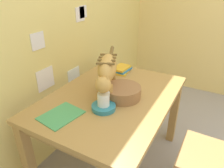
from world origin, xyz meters
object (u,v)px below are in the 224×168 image
(cat, at_px, (107,70))
(wooden_chair_near, at_px, (219,158))
(dining_table, at_px, (112,105))
(saucer_bowl, at_px, (104,107))
(coffee_mug, at_px, (104,99))
(wicker_basket, at_px, (122,92))
(book_stack, at_px, (122,69))
(magazine, at_px, (61,115))

(cat, relative_size, wooden_chair_near, 0.67)
(dining_table, height_order, saucer_bowl, saucer_bowl)
(coffee_mug, bearing_deg, wicker_basket, -11.22)
(book_stack, height_order, wicker_basket, wicker_basket)
(dining_table, height_order, wicker_basket, wicker_basket)
(dining_table, relative_size, saucer_bowl, 7.27)
(magazine, relative_size, wicker_basket, 0.94)
(book_stack, xyz_separation_m, wicker_basket, (-0.44, -0.22, 0.02))
(saucer_bowl, height_order, magazine, saucer_bowl)
(saucer_bowl, xyz_separation_m, wicker_basket, (0.21, -0.04, 0.03))
(book_stack, relative_size, wooden_chair_near, 0.22)
(coffee_mug, relative_size, magazine, 0.48)
(magazine, bearing_deg, wicker_basket, -22.17)
(dining_table, bearing_deg, book_stack, 16.92)
(wooden_chair_near, bearing_deg, saucer_bowl, 105.65)
(saucer_bowl, bearing_deg, coffee_mug, 0.00)
(cat, distance_m, book_stack, 0.51)
(dining_table, bearing_deg, magazine, 157.59)
(wooden_chair_near, bearing_deg, book_stack, 66.09)
(dining_table, distance_m, cat, 0.30)
(saucer_bowl, distance_m, book_stack, 0.68)
(saucer_bowl, xyz_separation_m, coffee_mug, (0.00, 0.00, 0.06))
(book_stack, bearing_deg, cat, -167.64)
(magazine, bearing_deg, cat, -9.81)
(dining_table, xyz_separation_m, wooden_chair_near, (0.00, -0.83, -0.18))
(saucer_bowl, distance_m, coffee_mug, 0.06)
(dining_table, relative_size, coffee_mug, 9.65)
(coffee_mug, relative_size, wooden_chair_near, 0.14)
(book_stack, bearing_deg, wooden_chair_near, -114.80)
(dining_table, xyz_separation_m, coffee_mug, (-0.20, -0.04, 0.17))
(dining_table, height_order, magazine, magazine)
(magazine, xyz_separation_m, wooden_chair_near, (0.41, -1.00, -0.27))
(wicker_basket, bearing_deg, magazine, 148.87)
(cat, distance_m, wicker_basket, 0.21)
(magazine, height_order, book_stack, book_stack)
(coffee_mug, xyz_separation_m, wicker_basket, (0.21, -0.04, -0.03))
(coffee_mug, xyz_separation_m, book_stack, (0.65, 0.18, -0.05))
(dining_table, distance_m, wicker_basket, 0.16)
(wicker_basket, bearing_deg, dining_table, 98.16)
(cat, height_order, coffee_mug, cat)
(saucer_bowl, bearing_deg, cat, 22.97)
(book_stack, distance_m, wicker_basket, 0.49)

